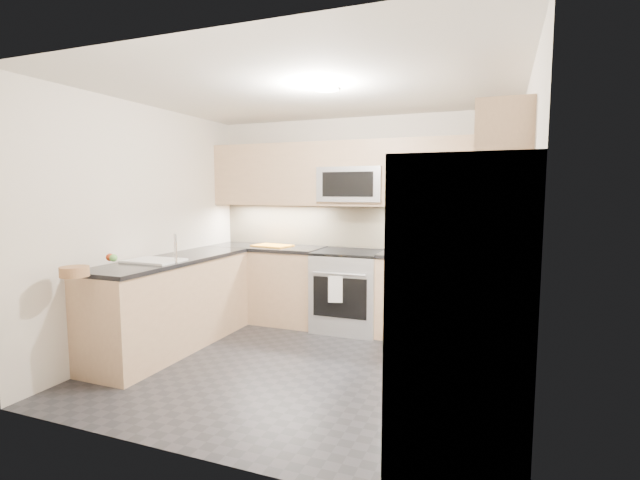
{
  "coord_description": "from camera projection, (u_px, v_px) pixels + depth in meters",
  "views": [
    {
      "loc": [
        1.63,
        -3.81,
        1.62
      ],
      "look_at": [
        0.0,
        0.35,
        1.15
      ],
      "focal_mm": 26.0,
      "sensor_mm": 36.0,
      "label": 1
    }
  ],
  "objects": [
    {
      "name": "wall_back",
      "position": [
        357.0,
        222.0,
        5.64
      ],
      "size": [
        3.6,
        0.02,
        2.5
      ],
      "primitive_type": "cube",
      "color": "beige",
      "rests_on": "floor"
    },
    {
      "name": "gas_range",
      "position": [
        349.0,
        291.0,
        5.42
      ],
      "size": [
        0.76,
        0.65,
        0.91
      ],
      "primitive_type": "cube",
      "color": "#A8ACB1",
      "rests_on": "floor"
    },
    {
      "name": "refrigerator",
      "position": [
        463.0,
        320.0,
        2.6
      ],
      "size": [
        0.7,
        0.9,
        1.8
      ],
      "primitive_type": "cube",
      "color": "#A4A7AC",
      "rests_on": "floor"
    },
    {
      "name": "countertop_back_right",
      "position": [
        446.0,
        256.0,
        5.0
      ],
      "size": [
        1.42,
        0.63,
        0.04
      ],
      "primitive_type": "cube",
      "color": "black",
      "rests_on": "base_cab_back_right"
    },
    {
      "name": "fridge_handle_right",
      "position": [
        404.0,
        299.0,
        2.9
      ],
      "size": [
        0.02,
        0.02,
        1.2
      ],
      "primitive_type": "cylinder",
      "color": "#B2B5BA",
      "rests_on": "refrigerator"
    },
    {
      "name": "base_cab_back_right",
      "position": [
        445.0,
        299.0,
        5.05
      ],
      "size": [
        1.42,
        0.6,
        0.9
      ],
      "primitive_type": "cube",
      "color": "tan",
      "rests_on": "floor"
    },
    {
      "name": "backsplash_right",
      "position": [
        521.0,
        242.0,
        3.93
      ],
      "size": [
        0.01,
        2.3,
        0.51
      ],
      "primitive_type": "cube",
      "color": "tan",
      "rests_on": "wall_right"
    },
    {
      "name": "base_cab_back_left",
      "position": [
        267.0,
        285.0,
        5.84
      ],
      "size": [
        1.42,
        0.6,
        0.9
      ],
      "primitive_type": "cube",
      "color": "tan",
      "rests_on": "floor"
    },
    {
      "name": "oven_door_glass",
      "position": [
        340.0,
        298.0,
        5.11
      ],
      "size": [
        0.62,
        0.02,
        0.45
      ],
      "primitive_type": "cube",
      "color": "black",
      "rests_on": "gas_range"
    },
    {
      "name": "range_cooktop",
      "position": [
        349.0,
        252.0,
        5.37
      ],
      "size": [
        0.76,
        0.65,
        0.03
      ],
      "primitive_type": "cube",
      "color": "black",
      "rests_on": "gas_range"
    },
    {
      "name": "base_cab_peninsula",
      "position": [
        173.0,
        305.0,
        4.78
      ],
      "size": [
        0.6,
        2.0,
        0.9
      ],
      "primitive_type": "cube",
      "color": "tan",
      "rests_on": "floor"
    },
    {
      "name": "floor",
      "position": [
        306.0,
        367.0,
        4.29
      ],
      "size": [
        3.6,
        3.2,
        0.0
      ],
      "primitive_type": "cube",
      "color": "black",
      "rests_on": "ground"
    },
    {
      "name": "wall_front",
      "position": [
        197.0,
        256.0,
        2.67
      ],
      "size": [
        3.6,
        0.02,
        2.5
      ],
      "primitive_type": "cube",
      "color": "beige",
      "rests_on": "floor"
    },
    {
      "name": "oven_handle",
      "position": [
        339.0,
        274.0,
        5.07
      ],
      "size": [
        0.6,
        0.02,
        0.02
      ],
      "primitive_type": "cylinder",
      "rotation": [
        0.0,
        1.57,
        0.0
      ],
      "color": "#B2B5BA",
      "rests_on": "gas_range"
    },
    {
      "name": "countertop_right",
      "position": [
        482.0,
        277.0,
        3.79
      ],
      "size": [
        0.63,
        1.7,
        0.04
      ],
      "primitive_type": "cube",
      "color": "black",
      "rests_on": "base_cab_right"
    },
    {
      "name": "upper_cab_back",
      "position": [
        353.0,
        174.0,
        5.41
      ],
      "size": [
        3.6,
        0.35,
        0.75
      ],
      "primitive_type": "cube",
      "color": "tan",
      "rests_on": "wall_back"
    },
    {
      "name": "countertop_back_left",
      "position": [
        267.0,
        248.0,
        5.79
      ],
      "size": [
        1.42,
        0.63,
        0.04
      ],
      "primitive_type": "cube",
      "color": "black",
      "rests_on": "base_cab_back_left"
    },
    {
      "name": "ceiling",
      "position": [
        305.0,
        90.0,
        4.02
      ],
      "size": [
        3.6,
        3.2,
        0.02
      ],
      "primitive_type": "cube",
      "color": "beige",
      "rests_on": "wall_back"
    },
    {
      "name": "faucet",
      "position": [
        175.0,
        249.0,
        4.39
      ],
      "size": [
        0.03,
        0.03,
        0.28
      ],
      "primitive_type": "cylinder",
      "color": "silver",
      "rests_on": "countertop_peninsula"
    },
    {
      "name": "sink_basin",
      "position": [
        154.0,
        268.0,
        4.51
      ],
      "size": [
        0.52,
        0.38,
        0.16
      ],
      "primitive_type": "cube",
      "color": "white",
      "rests_on": "base_cab_peninsula"
    },
    {
      "name": "cutting_board",
      "position": [
        272.0,
        246.0,
        5.77
      ],
      "size": [
        0.5,
        0.38,
        0.01
      ],
      "primitive_type": "cube",
      "rotation": [
        0.0,
        0.0,
        -0.15
      ],
      "color": "orange",
      "rests_on": "countertop_back_left"
    },
    {
      "name": "microwave_door",
      "position": [
        347.0,
        184.0,
        5.21
      ],
      "size": [
        0.6,
        0.01,
        0.28
      ],
      "primitive_type": "cube",
      "color": "black",
      "rests_on": "microwave"
    },
    {
      "name": "fruit_apple",
      "position": [
        110.0,
        257.0,
        3.98
      ],
      "size": [
        0.07,
        0.07,
        0.07
      ],
      "primitive_type": "sphere",
      "color": "#A23312",
      "rests_on": "fruit_basket"
    },
    {
      "name": "backsplash_back",
      "position": [
        357.0,
        226.0,
        5.64
      ],
      "size": [
        3.6,
        0.01,
        0.51
      ],
      "primitive_type": "cube",
      "color": "tan",
      "rests_on": "wall_back"
    },
    {
      "name": "upper_cab_right",
      "position": [
        503.0,
        166.0,
        3.76
      ],
      "size": [
        0.35,
        1.95,
        0.75
      ],
      "primitive_type": "cube",
      "color": "tan",
      "rests_on": "wall_right"
    },
    {
      "name": "countertop_peninsula",
      "position": [
        171.0,
        260.0,
        4.73
      ],
      "size": [
        0.63,
        2.0,
        0.04
      ],
      "primitive_type": "cube",
      "color": "black",
      "rests_on": "base_cab_peninsula"
    },
    {
      "name": "fruit_basket",
      "position": [
        74.0,
        272.0,
        3.7
      ],
      "size": [
        0.29,
        0.29,
        0.08
      ],
      "primitive_type": "cylinder",
      "rotation": [
        0.0,
        0.0,
        -0.4
      ],
      "color": "#9F714A",
      "rests_on": "countertop_peninsula"
    },
    {
      "name": "wall_left",
      "position": [
        147.0,
        227.0,
        4.81
      ],
      "size": [
        0.02,
        3.2,
        2.5
      ],
      "primitive_type": "cube",
      "color": "beige",
      "rests_on": "floor"
    },
    {
      "name": "wall_right",
      "position": [
        524.0,
        240.0,
        3.5
      ],
      "size": [
        0.02,
        3.2,
        2.5
      ],
      "primitive_type": "cube",
      "color": "beige",
      "rests_on": "floor"
    },
    {
      "name": "dish_towel_check",
      "position": [
        335.0,
        289.0,
        5.08
      ],
      "size": [
        0.16,
        0.05,
        0.3
      ],
      "primitive_type": "cube",
      "rotation": [
        0.0,
        0.0,
        0.25
      ],
      "color": "white",
      "rests_on": "oven_handle"
    },
    {
      "name": "fridge_handle_left",
      "position": [
        391.0,
        313.0,
        2.56
      ],
      "size": [
        0.02,
        0.02,
        1.2
      ],
      "primitive_type": "cylinder",
      "color": "#B2B5BA",
      "rests_on": "refrigerator"
    },
    {
      "name": "utensil_bowl",
      "position": [
        483.0,
        250.0,
        4.81
      ],
      "size": [
        0.29,
        0.29,
        0.15
      ],
      "primitive_type": "cylinder",
      "rotation": [
        0.0,
        0.0,
        0.13
      ],
      "color": "#66C052",
      "rests_on": "countertop_back_right"
    },
    {
      "name": "base_cab_right",
      "position": [
        480.0,
        333.0,
        3.83
      ],
      "size": [
        0.6,
        1.7,
        0.9
      ],
      "primitive_type": "cube",
      "color": "tan",
      "rests_on": "floor"
    },
    {
      "name": "microwave",
      "position": [
        353.0,
        184.0,
        5.4
      ],
      "size": [
        0.76,
        0.4,
        0.4
      ],
      "primitive_type": "cube",
      "color": "#9FA1A7",
      "rests_on": "upper_cab_back"
    },
    {
      "name": "fruit_pear",
      "position": [
        113.0,
        258.0,
        3.94
      ],
      "size": [
        0.06,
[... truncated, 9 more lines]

